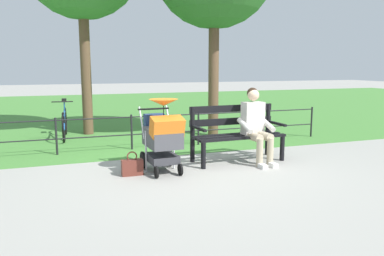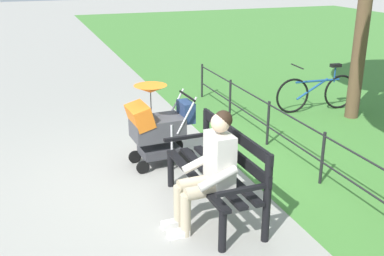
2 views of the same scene
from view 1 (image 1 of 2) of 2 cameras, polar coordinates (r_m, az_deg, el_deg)
name	(u,v)px [view 1 (image 1 of 2)]	position (r m, az deg, el deg)	size (l,w,h in m)	color
ground_plane	(192,166)	(6.44, -0.04, -5.62)	(60.00, 60.00, 0.00)	#9E9B93
grass_lawn	(115,109)	(14.91, -11.29, 2.73)	(40.00, 16.00, 0.01)	#478438
park_bench	(236,131)	(6.75, 6.51, -0.41)	(1.62, 0.66, 0.96)	black
person_on_bench	(256,123)	(6.65, 9.42, 0.71)	(0.55, 0.74, 1.28)	tan
stroller	(162,135)	(5.95, -4.41, -1.01)	(0.55, 0.91, 1.15)	black
handbag	(132,167)	(5.95, -8.83, -5.71)	(0.32, 0.14, 0.37)	brown
park_fence	(166,127)	(7.83, -3.87, 0.17)	(7.06, 0.04, 0.70)	black
bicycle	(65,123)	(9.25, -18.32, 0.78)	(0.44, 1.66, 0.89)	black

